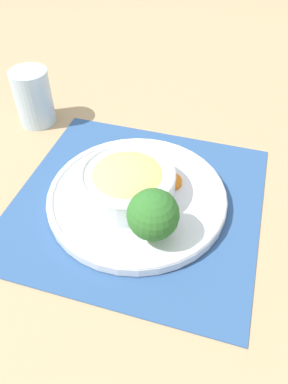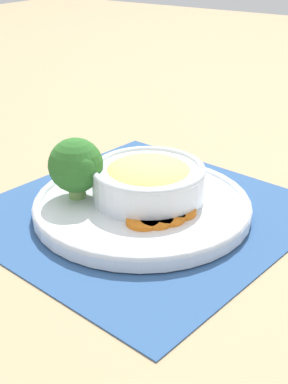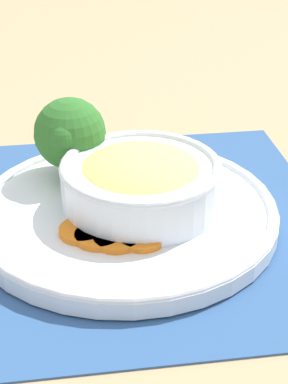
# 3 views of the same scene
# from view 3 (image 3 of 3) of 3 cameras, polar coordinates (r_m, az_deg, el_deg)

# --- Properties ---
(ground_plane) EXTENTS (4.00, 4.00, 0.00)m
(ground_plane) POSITION_cam_3_polar(r_m,az_deg,el_deg) (0.65, -1.61, -2.87)
(ground_plane) COLOR tan
(placemat) EXTENTS (0.45, 0.46, 0.00)m
(placemat) POSITION_cam_3_polar(r_m,az_deg,el_deg) (0.65, -1.62, -2.73)
(placemat) COLOR #2D5184
(placemat) RESTS_ON ground_plane
(plate) EXTENTS (0.30, 0.30, 0.02)m
(plate) POSITION_cam_3_polar(r_m,az_deg,el_deg) (0.64, -1.63, -1.72)
(plate) COLOR silver
(plate) RESTS_ON placemat
(bowl) EXTENTS (0.16, 0.16, 0.06)m
(bowl) POSITION_cam_3_polar(r_m,az_deg,el_deg) (0.63, -0.33, 1.14)
(bowl) COLOR silver
(bowl) RESTS_ON plate
(broccoli_floret) EXTENTS (0.08, 0.08, 0.09)m
(broccoli_floret) POSITION_cam_3_polar(r_m,az_deg,el_deg) (0.68, -6.61, 5.17)
(broccoli_floret) COLOR #759E51
(broccoli_floret) RESTS_ON plate
(carrot_slice_near) EXTENTS (0.04, 0.04, 0.01)m
(carrot_slice_near) POSITION_cam_3_polar(r_m,az_deg,el_deg) (0.60, -5.49, -3.44)
(carrot_slice_near) COLOR orange
(carrot_slice_near) RESTS_ON plate
(carrot_slice_middle) EXTENTS (0.04, 0.04, 0.01)m
(carrot_slice_middle) POSITION_cam_3_polar(r_m,az_deg,el_deg) (0.59, -4.09, -3.92)
(carrot_slice_middle) COLOR orange
(carrot_slice_middle) RESTS_ON plate
(carrot_slice_far) EXTENTS (0.04, 0.04, 0.01)m
(carrot_slice_far) POSITION_cam_3_polar(r_m,az_deg,el_deg) (0.59, -2.43, -4.17)
(carrot_slice_far) COLOR orange
(carrot_slice_far) RESTS_ON plate
(carrot_slice_extra) EXTENTS (0.04, 0.04, 0.01)m
(carrot_slice_extra) POSITION_cam_3_polar(r_m,az_deg,el_deg) (0.59, -0.69, -4.13)
(carrot_slice_extra) COLOR orange
(carrot_slice_extra) RESTS_ON plate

